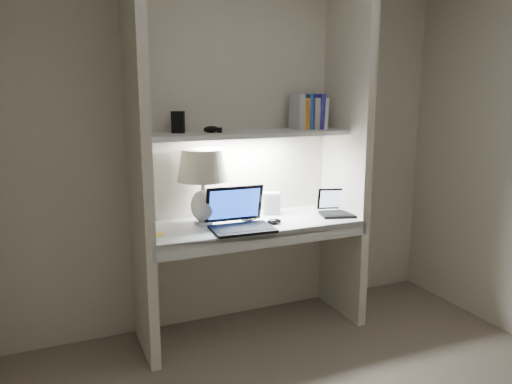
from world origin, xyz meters
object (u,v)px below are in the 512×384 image
table_lamp (203,174)px  speaker (271,203)px  laptop_main (239,219)px  laptop_netbook (339,208)px  book_row (308,113)px

table_lamp → speaker: bearing=6.9°
speaker → laptop_main: bearing=-124.9°
laptop_netbook → speaker: 0.48m
laptop_main → table_lamp: bearing=137.5°
speaker → book_row: 0.69m
table_lamp → laptop_main: 0.38m
table_lamp → speaker: table_lamp is taller
laptop_main → speaker: laptop_main is taller
speaker → laptop_netbook: bearing=-3.4°
laptop_main → speaker: size_ratio=2.51×
laptop_main → book_row: size_ratio=1.63×
laptop_main → speaker: 0.42m
laptop_main → laptop_netbook: size_ratio=1.21×
laptop_main → book_row: bearing=23.6°
table_lamp → book_row: bearing=4.1°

